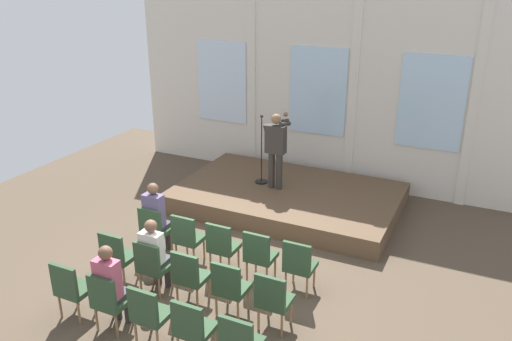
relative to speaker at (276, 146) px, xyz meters
The scene contains 22 objects.
ground_plane 3.66m from the speaker, 85.33° to the right, with size 13.57×13.57×0.00m, color brown.
rear_partition 2.04m from the speaker, 80.26° to the left, with size 9.53×0.14×4.44m.
stage_platform 1.20m from the speaker, ahead, with size 4.67×2.99×0.40m, color brown.
speaker is the anchor object (origin of this frame).
mic_stand 0.75m from the speaker, 160.62° to the left, with size 0.28×0.28×1.55m.
chair_r0_c0 3.19m from the speaker, 110.99° to the right, with size 0.46×0.44×0.94m.
audience_r0_c0 3.07m from the speaker, 111.52° to the right, with size 0.36×0.39×1.38m.
chair_r0_c1 3.02m from the speaker, 98.18° to the right, with size 0.46×0.44×0.94m.
chair_r0_c2 3.01m from the speaker, 84.52° to the right, with size 0.46×0.44×0.94m.
chair_r0_c3 3.15m from the speaker, 71.44° to the right, with size 0.46×0.44×0.94m.
chair_r0_c4 3.42m from the speaker, 60.08° to the right, with size 0.46×0.44×0.94m.
chair_r1_c0 4.13m from the speaker, 105.84° to the right, with size 0.46×0.44×0.94m.
chair_r1_c1 4.00m from the speaker, 96.07° to the right, with size 0.46×0.44×0.94m.
audience_r1_c1 3.88m from the speaker, 96.20° to the right, with size 0.36×0.39×1.28m.
chair_r1_c2 3.99m from the speaker, 85.94° to the right, with size 0.46×0.44×0.94m.
chair_r1_c3 4.09m from the speaker, 76.05° to the right, with size 0.46×0.44×0.94m.
chair_r1_c4 4.31m from the speaker, 66.93° to the right, with size 0.46×0.44×0.94m.
chair_r2_c0 5.09m from the speaker, 102.69° to the right, with size 0.46×0.44×0.94m.
chair_r2_c1 4.99m from the speaker, 94.83° to the right, with size 0.46×0.44×0.94m.
audience_r2_c1 4.88m from the speaker, 94.90° to the right, with size 0.36×0.39×1.35m.
chair_r2_c2 4.98m from the speaker, 86.77° to the right, with size 0.46×0.44×0.94m.
chair_r2_c3 5.07m from the speaker, 78.85° to the right, with size 0.46×0.44×0.94m.
Camera 1 is at (3.78, -6.09, 4.84)m, focal length 36.16 mm.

